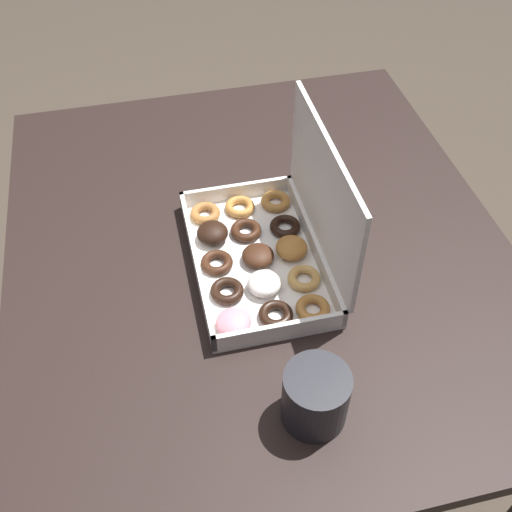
% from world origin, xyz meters
% --- Properties ---
extents(ground_plane, '(8.00, 8.00, 0.00)m').
position_xyz_m(ground_plane, '(0.00, 0.00, 0.00)').
color(ground_plane, '#42382D').
extents(dining_table, '(1.04, 0.91, 0.73)m').
position_xyz_m(dining_table, '(0.00, 0.00, 0.63)').
color(dining_table, black).
rests_on(dining_table, ground_plane).
extents(donut_box, '(0.35, 0.23, 0.25)m').
position_xyz_m(donut_box, '(0.05, 0.01, 0.78)').
color(donut_box, white).
rests_on(donut_box, dining_table).
extents(coffee_mug, '(0.10, 0.10, 0.10)m').
position_xyz_m(coffee_mug, '(0.36, 0.00, 0.78)').
color(coffee_mug, '#232328').
rests_on(coffee_mug, dining_table).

